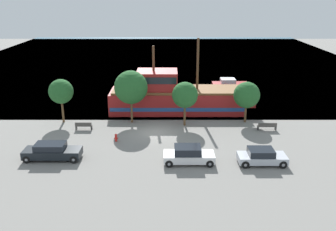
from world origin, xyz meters
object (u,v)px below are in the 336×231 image
(moored_boat_dockside, at_px, (231,85))
(bench_promenade_west, at_px, (85,126))
(pirate_ship, at_px, (176,97))
(parked_car_curb_front, at_px, (53,151))
(parked_car_curb_mid, at_px, (189,155))
(bench_promenade_east, at_px, (268,126))
(parked_car_curb_rear, at_px, (263,157))
(fire_hydrant, at_px, (117,137))

(moored_boat_dockside, height_order, bench_promenade_west, moored_boat_dockside)
(pirate_ship, xyz_separation_m, moored_boat_dockside, (8.30, 10.33, -1.15))
(parked_car_curb_front, height_order, parked_car_curb_mid, parked_car_curb_mid)
(parked_car_curb_front, bearing_deg, pirate_ship, 51.81)
(bench_promenade_east, bearing_deg, pirate_ship, 144.64)
(parked_car_curb_rear, bearing_deg, parked_car_curb_mid, 178.14)
(moored_boat_dockside, bearing_deg, bench_promenade_east, -85.92)
(parked_car_curb_mid, distance_m, bench_promenade_west, 13.27)
(parked_car_curb_front, distance_m, parked_car_curb_rear, 17.92)
(moored_boat_dockside, distance_m, parked_car_curb_mid, 26.00)
(pirate_ship, bearing_deg, fire_hydrant, -121.16)
(parked_car_curb_mid, relative_size, fire_hydrant, 5.59)
(pirate_ship, distance_m, bench_promenade_east, 11.74)
(fire_hydrant, bearing_deg, parked_car_curb_mid, -35.47)
(parked_car_curb_mid, distance_m, bench_promenade_east, 11.66)
(bench_promenade_east, bearing_deg, bench_promenade_west, 179.52)
(pirate_ship, height_order, parked_car_curb_mid, pirate_ship)
(moored_boat_dockside, relative_size, fire_hydrant, 6.89)
(moored_boat_dockside, height_order, parked_car_curb_front, moored_boat_dockside)
(parked_car_curb_front, height_order, bench_promenade_east, parked_car_curb_front)
(fire_hydrant, height_order, bench_promenade_west, bench_promenade_west)
(fire_hydrant, bearing_deg, bench_promenade_west, 140.33)
(parked_car_curb_front, bearing_deg, bench_promenade_west, 80.84)
(bench_promenade_east, height_order, bench_promenade_west, same)
(parked_car_curb_mid, xyz_separation_m, bench_promenade_west, (-10.59, 7.99, -0.29))
(moored_boat_dockside, height_order, parked_car_curb_mid, moored_boat_dockside)
(moored_boat_dockside, distance_m, parked_car_curb_rear, 25.15)
(moored_boat_dockside, xyz_separation_m, parked_car_curb_front, (-19.17, -24.15, 0.08))
(pirate_ship, relative_size, bench_promenade_east, 8.79)
(moored_boat_dockside, distance_m, bench_promenade_east, 17.13)
(moored_boat_dockside, relative_size, bench_promenade_east, 2.69)
(parked_car_curb_front, height_order, bench_promenade_west, parked_car_curb_front)
(parked_car_curb_mid, bearing_deg, bench_promenade_west, 142.96)
(parked_car_curb_rear, bearing_deg, pirate_ship, 115.38)
(parked_car_curb_front, xyz_separation_m, parked_car_curb_rear, (17.89, -0.97, -0.05))
(fire_hydrant, relative_size, bench_promenade_west, 0.44)
(pirate_ship, height_order, moored_boat_dockside, pirate_ship)
(parked_car_curb_mid, height_order, parked_car_curb_rear, parked_car_curb_mid)
(pirate_ship, xyz_separation_m, parked_car_curb_rear, (7.02, -14.79, -1.11))
(pirate_ship, height_order, fire_hydrant, pirate_ship)
(parked_car_curb_front, xyz_separation_m, bench_promenade_east, (20.39, 7.07, -0.28))
(parked_car_curb_mid, height_order, bench_promenade_east, parked_car_curb_mid)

